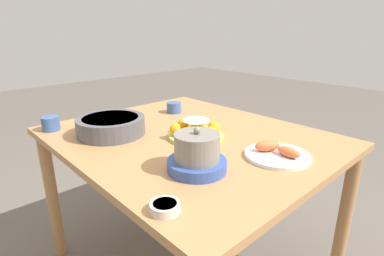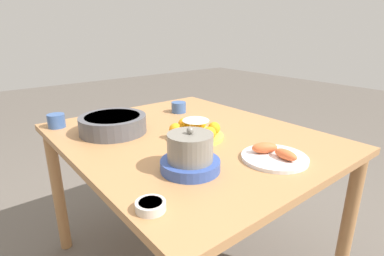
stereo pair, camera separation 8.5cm
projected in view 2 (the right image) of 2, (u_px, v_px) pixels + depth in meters
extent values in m
cylinder|color=#A87547|center=(348.00, 226.00, 1.35)|extent=(0.06, 0.06, 0.72)
cylinder|color=#A87547|center=(191.00, 151.00, 2.19)|extent=(0.06, 0.06, 0.72)
cylinder|color=#A87547|center=(58.00, 192.00, 1.64)|extent=(0.06, 0.06, 0.72)
cube|color=#A87547|center=(189.00, 138.00, 1.38)|extent=(1.23, 1.03, 0.03)
cylinder|color=#99CC4C|center=(195.00, 136.00, 1.33)|extent=(0.25, 0.25, 0.02)
sphere|color=orange|center=(184.00, 124.00, 1.39)|extent=(0.06, 0.06, 0.06)
sphere|color=orange|center=(176.00, 130.00, 1.31)|extent=(0.06, 0.06, 0.06)
sphere|color=orange|center=(187.00, 135.00, 1.25)|extent=(0.06, 0.06, 0.06)
sphere|color=orange|center=(210.00, 133.00, 1.27)|extent=(0.06, 0.06, 0.06)
sphere|color=orange|center=(214.00, 128.00, 1.33)|extent=(0.06, 0.06, 0.06)
sphere|color=orange|center=(201.00, 123.00, 1.40)|extent=(0.06, 0.06, 0.06)
ellipsoid|color=white|center=(195.00, 121.00, 1.31)|extent=(0.12, 0.12, 0.02)
sphere|color=orange|center=(195.00, 129.00, 1.32)|extent=(0.06, 0.06, 0.06)
cylinder|color=#4C4C51|center=(113.00, 124.00, 1.39)|extent=(0.31, 0.31, 0.08)
cylinder|color=brown|center=(112.00, 117.00, 1.38)|extent=(0.25, 0.25, 0.01)
cylinder|color=beige|center=(151.00, 206.00, 0.80)|extent=(0.08, 0.08, 0.03)
cylinder|color=#9E4C1E|center=(150.00, 203.00, 0.80)|extent=(0.06, 0.06, 0.01)
cylinder|color=silver|center=(274.00, 158.00, 1.11)|extent=(0.25, 0.25, 0.01)
ellipsoid|color=#E06033|center=(265.00, 148.00, 1.13)|extent=(0.09, 0.11, 0.04)
ellipsoid|color=#E06033|center=(286.00, 155.00, 1.08)|extent=(0.10, 0.05, 0.04)
cylinder|color=#38568E|center=(179.00, 107.00, 1.73)|extent=(0.08, 0.08, 0.06)
cylinder|color=#38568E|center=(56.00, 121.00, 1.47)|extent=(0.08, 0.08, 0.07)
cylinder|color=#334C99|center=(190.00, 165.00, 1.03)|extent=(0.21, 0.21, 0.04)
cylinder|color=slate|center=(190.00, 147.00, 1.01)|extent=(0.16, 0.16, 0.09)
sphere|color=slate|center=(190.00, 130.00, 0.99)|extent=(0.02, 0.02, 0.02)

